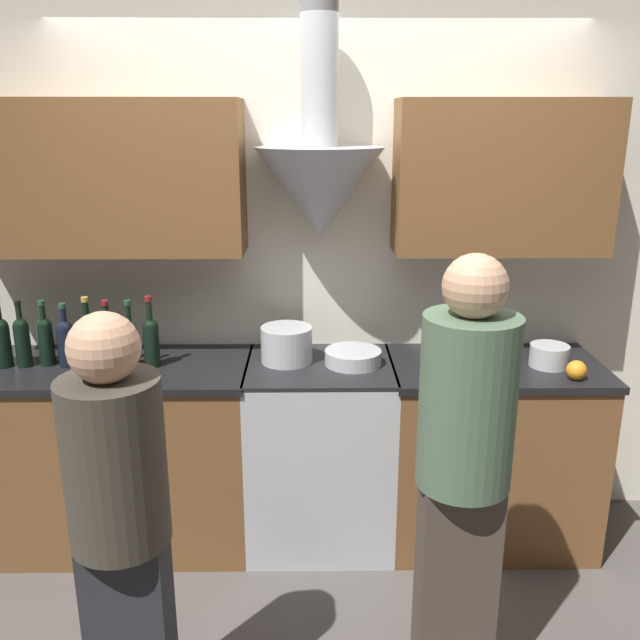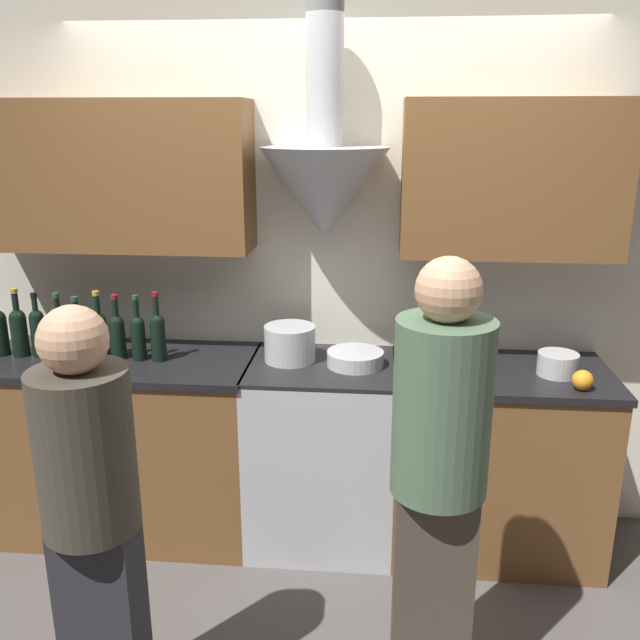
% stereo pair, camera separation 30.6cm
% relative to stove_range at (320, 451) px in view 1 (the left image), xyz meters
% --- Properties ---
extents(ground_plane, '(12.00, 12.00, 0.00)m').
position_rel_stove_range_xyz_m(ground_plane, '(0.00, -0.35, -0.47)').
color(ground_plane, '#4C4744').
extents(wall_back, '(8.40, 0.60, 2.60)m').
position_rel_stove_range_xyz_m(wall_back, '(-0.06, 0.27, 1.00)').
color(wall_back, silver).
rests_on(wall_back, ground_plane).
extents(counter_left, '(1.34, 0.62, 0.94)m').
position_rel_stove_range_xyz_m(counter_left, '(-1.01, -0.00, -0.00)').
color(counter_left, brown).
rests_on(counter_left, ground_plane).
extents(counter_right, '(1.01, 0.62, 0.94)m').
position_rel_stove_range_xyz_m(counter_right, '(0.85, -0.00, -0.00)').
color(counter_right, brown).
rests_on(counter_right, ground_plane).
extents(stove_range, '(0.71, 0.60, 0.94)m').
position_rel_stove_range_xyz_m(stove_range, '(0.00, 0.00, 0.00)').
color(stove_range, '#B7BABC').
rests_on(stove_range, ground_plane).
extents(wine_bottle_1, '(0.08, 0.08, 0.34)m').
position_rel_stove_range_xyz_m(wine_bottle_1, '(-1.49, -0.02, 0.60)').
color(wine_bottle_1, black).
rests_on(wine_bottle_1, counter_left).
extents(wine_bottle_2, '(0.07, 0.07, 0.32)m').
position_rel_stove_range_xyz_m(wine_bottle_2, '(-1.40, -0.01, 0.60)').
color(wine_bottle_2, black).
rests_on(wine_bottle_2, counter_left).
extents(wine_bottle_3, '(0.07, 0.07, 0.32)m').
position_rel_stove_range_xyz_m(wine_bottle_3, '(-1.29, 0.01, 0.59)').
color(wine_bottle_3, black).
rests_on(wine_bottle_3, counter_left).
extents(wine_bottle_4, '(0.08, 0.08, 0.31)m').
position_rel_stove_range_xyz_m(wine_bottle_4, '(-1.19, -0.01, 0.59)').
color(wine_bottle_4, black).
rests_on(wine_bottle_4, counter_left).
extents(wine_bottle_5, '(0.08, 0.08, 0.34)m').
position_rel_stove_range_xyz_m(wine_bottle_5, '(-1.09, -0.01, 0.59)').
color(wine_bottle_5, black).
rests_on(wine_bottle_5, counter_left).
extents(wine_bottle_6, '(0.07, 0.07, 0.32)m').
position_rel_stove_range_xyz_m(wine_bottle_6, '(-0.99, -0.01, 0.59)').
color(wine_bottle_6, black).
rests_on(wine_bottle_6, counter_left).
extents(wine_bottle_7, '(0.07, 0.07, 0.32)m').
position_rel_stove_range_xyz_m(wine_bottle_7, '(-0.89, -0.02, 0.59)').
color(wine_bottle_7, black).
rests_on(wine_bottle_7, counter_left).
extents(wine_bottle_8, '(0.07, 0.07, 0.34)m').
position_rel_stove_range_xyz_m(wine_bottle_8, '(-0.79, -0.02, 0.60)').
color(wine_bottle_8, black).
rests_on(wine_bottle_8, counter_left).
extents(stock_pot, '(0.25, 0.25, 0.17)m').
position_rel_stove_range_xyz_m(stock_pot, '(-0.16, 0.04, 0.55)').
color(stock_pot, '#B7BABC').
rests_on(stock_pot, stove_range).
extents(mixing_bowl, '(0.27, 0.27, 0.07)m').
position_rel_stove_range_xyz_m(mixing_bowl, '(0.16, -0.00, 0.50)').
color(mixing_bowl, '#B7BABC').
rests_on(mixing_bowl, stove_range).
extents(orange_fruit, '(0.09, 0.09, 0.09)m').
position_rel_stove_range_xyz_m(orange_fruit, '(1.15, -0.21, 0.51)').
color(orange_fruit, orange).
rests_on(orange_fruit, counter_right).
extents(saucepan, '(0.18, 0.18, 0.10)m').
position_rel_stove_range_xyz_m(saucepan, '(1.08, -0.04, 0.52)').
color(saucepan, '#B7BABC').
rests_on(saucepan, counter_right).
extents(chefs_knife, '(0.20, 0.11, 0.01)m').
position_rel_stove_range_xyz_m(chefs_knife, '(0.60, -0.03, 0.47)').
color(chefs_knife, silver).
rests_on(chefs_knife, counter_right).
extents(person_foreground_left, '(0.31, 0.31, 1.54)m').
position_rel_stove_range_xyz_m(person_foreground_left, '(-0.63, -1.21, 0.39)').
color(person_foreground_left, '#28282D').
rests_on(person_foreground_left, ground_plane).
extents(person_foreground_right, '(0.32, 0.32, 1.66)m').
position_rel_stove_range_xyz_m(person_foreground_right, '(0.48, -0.97, 0.45)').
color(person_foreground_right, '#473D33').
rests_on(person_foreground_right, ground_plane).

